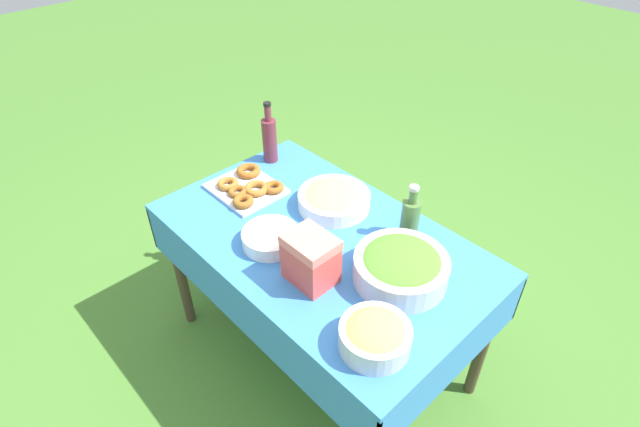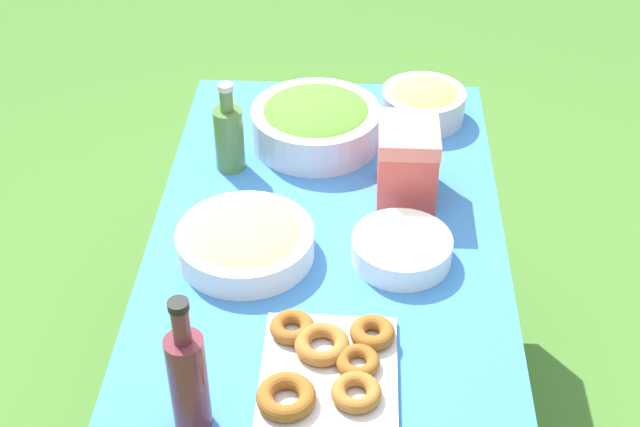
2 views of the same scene
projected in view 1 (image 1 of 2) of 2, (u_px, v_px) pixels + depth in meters
ground_plane at (321, 351)px, 2.49m from camera, size 14.00×14.00×0.00m
picnic_table at (321, 256)px, 2.08m from camera, size 1.37×0.83×0.76m
salad_bowl at (401, 266)px, 1.80m from camera, size 0.35×0.35×0.12m
pasta_bowl at (334, 199)px, 2.16m from camera, size 0.31×0.31×0.08m
donut_platter at (247, 187)px, 2.26m from camera, size 0.33×0.30×0.05m
plate_stack at (271, 238)px, 1.97m from camera, size 0.23×0.23×0.06m
olive_oil_bottle at (410, 217)px, 1.97m from camera, size 0.08×0.08×0.24m
wine_bottle at (270, 138)px, 2.40m from camera, size 0.07×0.07×0.31m
fruit_bowl at (375, 335)px, 1.57m from camera, size 0.23×0.23×0.11m
cooler_box at (311, 259)px, 1.78m from camera, size 0.18×0.14×0.19m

